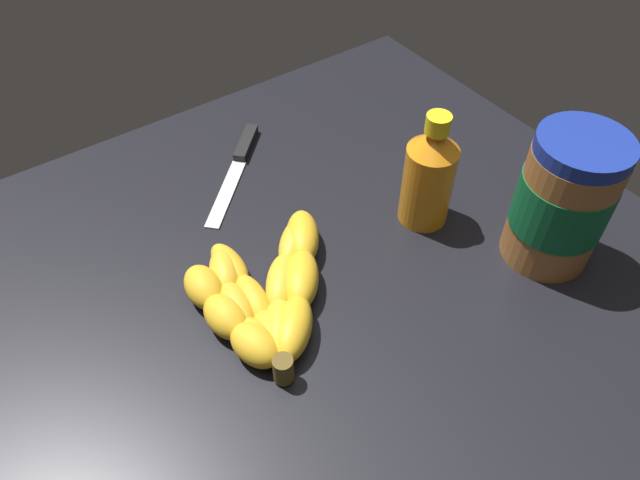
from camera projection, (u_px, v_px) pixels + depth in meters
ground_plane at (316, 282)px, 66.95cm from camera, size 72.20×79.93×3.39cm
banana_bunch at (265, 295)px, 61.46cm from camera, size 18.74×18.12×3.76cm
peanut_butter_jar at (563, 201)px, 62.15cm from camera, size 9.82×9.82×15.80cm
honey_bottle at (429, 175)px, 67.06cm from camera, size 5.88×5.88×14.55cm
butter_knife at (237, 164)px, 77.58cm from camera, size 14.77×14.94×1.20cm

